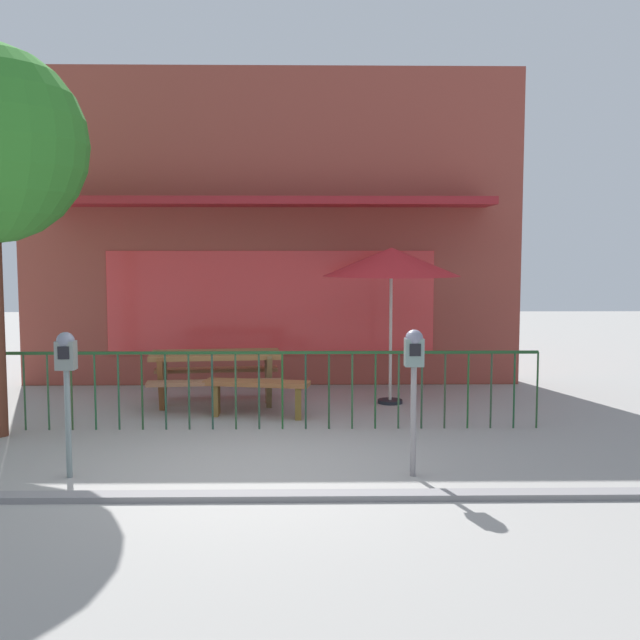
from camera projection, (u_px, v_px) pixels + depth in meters
The scene contains 9 objects.
ground at pixel (248, 470), 7.41m from camera, with size 40.00×40.00×0.00m, color #979490.
pub_storefront at pixel (271, 229), 12.19m from camera, with size 8.18×1.39×5.14m.
patio_fence_front at pixel (259, 376), 9.08m from camera, with size 6.89×0.04×0.97m.
picnic_table_left at pixel (216, 364), 10.42m from camera, with size 1.93×1.54×0.79m.
patio_umbrella at pixel (391, 263), 10.53m from camera, with size 1.97×1.97×2.24m.
patio_bench at pixel (257, 390), 9.80m from camera, with size 1.43×0.57×0.48m.
parking_meter_near at pixel (66, 365), 7.07m from camera, with size 0.18×0.17×1.42m.
parking_meter_far at pixel (414, 363), 7.12m from camera, with size 0.18×0.17×1.43m.
curb_edge at pixel (240, 499), 6.54m from camera, with size 11.45×0.20×0.11m, color gray.
Camera 1 is at (0.59, -7.26, 2.17)m, focal length 41.63 mm.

